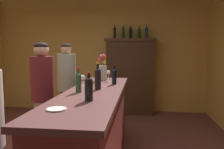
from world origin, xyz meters
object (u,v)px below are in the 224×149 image
object	(u,v)px
display_bottle_left	(115,32)
display_bottle_midright	(139,33)
wine_bottle_riesling	(98,78)
display_bottle_center	(131,33)
cheese_plate	(56,109)
patron_redhead	(67,86)
flower_arrangement	(102,70)
display_cabinet	(130,75)
wine_bottle_chardonnay	(89,88)
wine_glass_mid	(108,73)
wine_glass_front	(82,79)
wine_bottle_malbec	(78,82)
display_bottle_midleft	(123,32)
patron_tall	(43,96)
wine_bottle_rose	(114,76)
display_bottle_right	(146,32)
bar_counter	(94,133)

from	to	relation	value
display_bottle_left	display_bottle_midright	distance (m)	0.57
wine_bottle_riesling	display_bottle_center	bearing A→B (deg)	83.66
cheese_plate	patron_redhead	bearing A→B (deg)	105.71
wine_bottle_riesling	flower_arrangement	world-z (taller)	flower_arrangement
display_cabinet	display_bottle_midright	world-z (taller)	display_bottle_midright
wine_bottle_riesling	display_bottle_center	world-z (taller)	display_bottle_center
wine_bottle_chardonnay	patron_redhead	size ratio (longest dim) A/B	0.17
wine_glass_mid	wine_glass_front	bearing A→B (deg)	-118.55
wine_bottle_chardonnay	wine_bottle_riesling	xyz separation A→B (m)	(-0.03, 0.64, 0.02)
wine_bottle_chardonnay	wine_bottle_malbec	bearing A→B (deg)	117.05
display_bottle_midright	patron_redhead	world-z (taller)	display_bottle_midright
display_bottle_midleft	display_bottle_center	distance (m)	0.17
wine_glass_mid	flower_arrangement	xyz separation A→B (m)	(-0.11, 0.12, 0.05)
patron_tall	cheese_plate	bearing A→B (deg)	-39.89
wine_bottle_rose	display_bottle_right	size ratio (longest dim) A/B	0.83
wine_bottle_chardonnay	patron_tall	xyz separation A→B (m)	(-0.80, 0.78, -0.25)
wine_glass_front	display_bottle_center	bearing A→B (deg)	77.29
wine_glass_mid	display_bottle_center	xyz separation A→B (m)	(0.26, 1.90, 0.76)
cheese_plate	bar_counter	bearing A→B (deg)	81.78
display_bottle_right	display_bottle_midright	bearing A→B (deg)	-180.00
patron_redhead	patron_tall	bearing A→B (deg)	-27.74
wine_glass_mid	patron_tall	bearing A→B (deg)	-142.90
bar_counter	patron_redhead	size ratio (longest dim) A/B	1.64
display_cabinet	display_bottle_center	xyz separation A→B (m)	(0.00, 0.00, 0.98)
display_bottle_center	wine_bottle_chardonnay	bearing A→B (deg)	-94.59
display_bottle_midleft	cheese_plate	bearing A→B (deg)	-94.38
display_cabinet	wine_glass_front	world-z (taller)	display_cabinet
wine_bottle_chardonnay	wine_bottle_rose	xyz separation A→B (m)	(0.12, 1.08, -0.00)
bar_counter	cheese_plate	world-z (taller)	cheese_plate
wine_bottle_malbec	display_bottle_right	xyz separation A→B (m)	(0.84, 2.87, 0.77)
display_bottle_right	patron_redhead	xyz separation A→B (m)	(-1.37, -1.64, -1.02)
display_bottle_midright	display_cabinet	bearing A→B (deg)	180.00
bar_counter	display_bottle_left	size ratio (longest dim) A/B	8.04
display_bottle_center	display_cabinet	bearing A→B (deg)	180.00
flower_arrangement	wine_glass_mid	bearing A→B (deg)	-46.56
wine_bottle_riesling	flower_arrangement	bearing A→B (deg)	95.48
flower_arrangement	cheese_plate	world-z (taller)	flower_arrangement
patron_tall	display_cabinet	bearing A→B (deg)	88.85
display_cabinet	wine_bottle_malbec	bearing A→B (deg)	-99.32
display_bottle_left	display_bottle_center	bearing A→B (deg)	0.00
display_bottle_right	display_bottle_center	bearing A→B (deg)	180.00
wine_glass_front	patron_tall	distance (m)	0.57
wine_bottle_malbec	wine_bottle_rose	world-z (taller)	same
display_bottle_left	display_bottle_midright	world-z (taller)	display_bottle_left
wine_bottle_rose	patron_redhead	world-z (taller)	patron_redhead
wine_bottle_rose	cheese_plate	distance (m)	1.47
cheese_plate	display_bottle_midright	xyz separation A→B (m)	(0.64, 3.64, 0.87)
wine_bottle_chardonnay	wine_glass_front	distance (m)	0.92
display_bottle_center	flower_arrangement	bearing A→B (deg)	-101.98
cheese_plate	display_bottle_left	world-z (taller)	display_bottle_left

